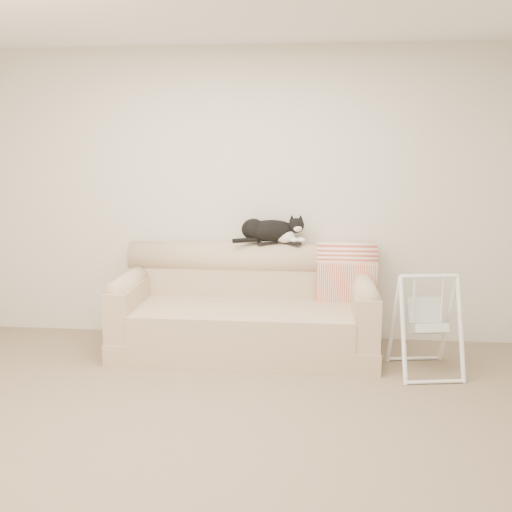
{
  "coord_description": "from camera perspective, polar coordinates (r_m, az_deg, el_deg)",
  "views": [
    {
      "loc": [
        0.59,
        -3.1,
        1.75
      ],
      "look_at": [
        0.16,
        1.27,
        0.9
      ],
      "focal_mm": 40.0,
      "sensor_mm": 36.0,
      "label": 1
    }
  ],
  "objects": [
    {
      "name": "room_shell",
      "position": [
        3.16,
        -5.11,
        6.93
      ],
      "size": [
        5.04,
        4.04,
        2.6
      ],
      "color": "beige",
      "rests_on": "ground"
    },
    {
      "name": "tuxedo_cat",
      "position": [
        5.02,
        1.49,
        2.58
      ],
      "size": [
        0.64,
        0.31,
        0.25
      ],
      "color": "black",
      "rests_on": "sofa"
    },
    {
      "name": "ground_plane",
      "position": [
        3.6,
        -4.68,
        -18.07
      ],
      "size": [
        5.0,
        5.0,
        0.0
      ],
      "primitive_type": "plane",
      "color": "#7C6C54",
      "rests_on": "ground"
    },
    {
      "name": "sofa",
      "position": [
        4.95,
        -0.99,
        -5.44
      ],
      "size": [
        2.2,
        0.93,
        0.9
      ],
      "color": "beige",
      "rests_on": "ground"
    },
    {
      "name": "remote_a",
      "position": [
        5.02,
        1.11,
        1.35
      ],
      "size": [
        0.18,
        0.13,
        0.03
      ],
      "color": "black",
      "rests_on": "sofa"
    },
    {
      "name": "baby_swing",
      "position": [
        4.64,
        16.65,
        -6.47
      ],
      "size": [
        0.56,
        0.58,
        0.79
      ],
      "color": "white",
      "rests_on": "ground"
    },
    {
      "name": "remote_b",
      "position": [
        5.0,
        3.65,
        1.27
      ],
      "size": [
        0.17,
        0.13,
        0.02
      ],
      "color": "black",
      "rests_on": "sofa"
    },
    {
      "name": "throw_blanket",
      "position": [
        5.06,
        9.01,
        -0.85
      ],
      "size": [
        0.52,
        0.38,
        0.58
      ],
      "color": "#C24334",
      "rests_on": "sofa"
    }
  ]
}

